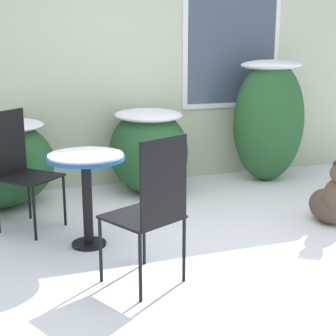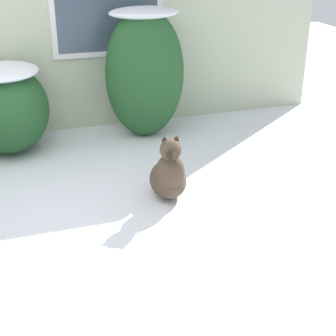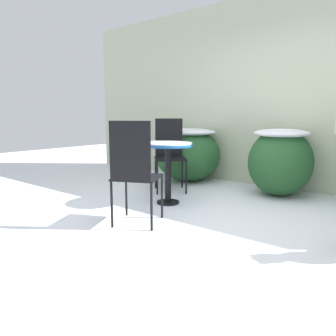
# 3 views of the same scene
# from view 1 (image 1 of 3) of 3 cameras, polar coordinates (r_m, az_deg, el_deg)

# --- Properties ---
(ground_plane) EXTENTS (16.00, 16.00, 0.00)m
(ground_plane) POSITION_cam_1_polar(r_m,az_deg,el_deg) (4.20, 2.79, -9.18)
(ground_plane) COLOR white
(house_wall) EXTENTS (8.00, 0.10, 2.90)m
(house_wall) POSITION_cam_1_polar(r_m,az_deg,el_deg) (5.98, -4.45, 12.15)
(house_wall) COLOR #B2BC9E
(house_wall) RESTS_ON ground_plane
(shrub_middle) EXTENTS (0.86, 0.95, 0.93)m
(shrub_middle) POSITION_cam_1_polar(r_m,az_deg,el_deg) (5.65, -2.17, 2.20)
(shrub_middle) COLOR #235128
(shrub_middle) RESTS_ON ground_plane
(shrub_right) EXTENTS (0.89, 0.63, 1.44)m
(shrub_right) POSITION_cam_1_polar(r_m,az_deg,el_deg) (6.22, 11.14, 5.43)
(shrub_right) COLOR #235128
(shrub_right) RESTS_ON ground_plane
(patio_table) EXTENTS (0.62, 0.62, 0.77)m
(patio_table) POSITION_cam_1_polar(r_m,az_deg,el_deg) (4.16, -9.05, -0.51)
(patio_table) COLOR black
(patio_table) RESTS_ON ground_plane
(patio_chair_near_table) EXTENTS (0.63, 0.63, 1.06)m
(patio_chair_near_table) POSITION_cam_1_polar(r_m,az_deg,el_deg) (4.72, -15.99, 0.22)
(patio_chair_near_table) COLOR black
(patio_chair_near_table) RESTS_ON ground_plane
(patio_chair_far_side) EXTENTS (0.59, 0.59, 1.06)m
(patio_chair_far_side) POSITION_cam_1_polar(r_m,az_deg,el_deg) (3.43, -1.89, -4.31)
(patio_chair_far_side) COLOR black
(patio_chair_far_side) RESTS_ON ground_plane
(dog) EXTENTS (0.41, 0.67, 0.63)m
(dog) POSITION_cam_1_polar(r_m,az_deg,el_deg) (4.95, 17.67, -3.45)
(dog) COLOR #4C3D2D
(dog) RESTS_ON ground_plane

